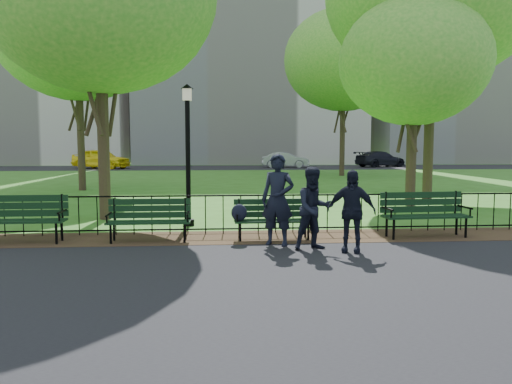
{
  "coord_description": "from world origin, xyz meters",
  "views": [
    {
      "loc": [
        -1.52,
        -9.23,
        2.03
      ],
      "look_at": [
        -0.69,
        1.5,
        1.01
      ],
      "focal_mm": 35.0,
      "sensor_mm": 36.0,
      "label": 1
    }
  ],
  "objects": [
    {
      "name": "person_right",
      "position": [
        0.98,
        -0.12,
        0.79
      ],
      "size": [
        0.98,
        0.67,
        1.55
      ],
      "primitive_type": "imported",
      "rotation": [
        0.0,
        0.0,
        -0.36
      ],
      "color": "black",
      "rests_on": "asphalt_path"
    },
    {
      "name": "ground",
      "position": [
        0.0,
        0.0,
        0.0
      ],
      "size": [
        120.0,
        120.0,
        0.0
      ],
      "primitive_type": "plane",
      "color": "#35681B"
    },
    {
      "name": "asphalt_path",
      "position": [
        0.0,
        -3.4,
        0.01
      ],
      "size": [
        60.0,
        9.2,
        0.01
      ],
      "primitive_type": "cube",
      "color": "black",
      "rests_on": "ground"
    },
    {
      "name": "apartment_west",
      "position": [
        -22.0,
        48.0,
        13.0
      ],
      "size": [
        22.0,
        15.0,
        26.0
      ],
      "primitive_type": "cube",
      "color": "beige",
      "rests_on": "ground"
    },
    {
      "name": "park_bench_left_a",
      "position": [
        -2.95,
        1.23,
        0.56
      ],
      "size": [
        1.72,
        0.54,
        0.97
      ],
      "rotation": [
        0.0,
        0.0,
        0.01
      ],
      "color": "black",
      "rests_on": "ground"
    },
    {
      "name": "tree_near_e",
      "position": [
        4.89,
        6.87,
        4.72
      ],
      "size": [
        4.88,
        4.88,
        6.8
      ],
      "color": "#2D2116",
      "rests_on": "ground"
    },
    {
      "name": "apartment_mid",
      "position": [
        2.0,
        48.0,
        15.0
      ],
      "size": [
        24.0,
        15.0,
        30.0
      ],
      "primitive_type": "cube",
      "color": "beige",
      "rests_on": "ground"
    },
    {
      "name": "person_mid",
      "position": [
        0.33,
        0.15,
        0.81
      ],
      "size": [
        0.84,
        0.56,
        1.59
      ],
      "primitive_type": "imported",
      "rotation": [
        0.0,
        0.0,
        0.22
      ],
      "color": "black",
      "rests_on": "asphalt_path"
    },
    {
      "name": "tree_mid_w",
      "position": [
        -7.54,
        13.45,
        7.01
      ],
      "size": [
        7.24,
        7.24,
        10.09
      ],
      "color": "#2D2116",
      "rests_on": "ground"
    },
    {
      "name": "tree_far_e",
      "position": [
        6.62,
        22.94,
        7.45
      ],
      "size": [
        7.7,
        7.7,
        10.73
      ],
      "color": "#2D2116",
      "rests_on": "ground"
    },
    {
      "name": "park_bench_left_b",
      "position": [
        -5.61,
        1.3,
        0.61
      ],
      "size": [
        1.89,
        0.61,
        1.07
      ],
      "rotation": [
        0.0,
        0.0,
        0.01
      ],
      "color": "black",
      "rests_on": "ground"
    },
    {
      "name": "sedan_silver",
      "position": [
        4.47,
        34.23,
        0.69
      ],
      "size": [
        4.32,
        2.16,
        1.36
      ],
      "primitive_type": "imported",
      "rotation": [
        0.0,
        0.0,
        1.39
      ],
      "color": "#929498",
      "rests_on": "far_street"
    },
    {
      "name": "park_bench_right_a",
      "position": [
        2.99,
        1.3,
        0.61
      ],
      "size": [
        1.92,
        0.7,
        1.07
      ],
      "rotation": [
        0.0,
        0.0,
        0.06
      ],
      "color": "black",
      "rests_on": "ground"
    },
    {
      "name": "taxi",
      "position": [
        -11.36,
        33.86,
        0.85
      ],
      "size": [
        5.31,
        3.67,
        1.68
      ],
      "primitive_type": "imported",
      "rotation": [
        0.0,
        0.0,
        1.19
      ],
      "color": "yellow",
      "rests_on": "far_street"
    },
    {
      "name": "iron_fence",
      "position": [
        0.0,
        2.0,
        0.5
      ],
      "size": [
        24.06,
        0.06,
        1.0
      ],
      "color": "black",
      "rests_on": "ground"
    },
    {
      "name": "sedan_dark",
      "position": [
        13.3,
        35.24,
        0.72
      ],
      "size": [
        5.29,
        3.72,
        1.42
      ],
      "primitive_type": "imported",
      "rotation": [
        0.0,
        0.0,
        1.96
      ],
      "color": "black",
      "rests_on": "far_street"
    },
    {
      "name": "apartment_east",
      "position": [
        26.0,
        48.0,
        12.0
      ],
      "size": [
        20.0,
        15.0,
        24.0
      ],
      "primitive_type": "cube",
      "color": "beige",
      "rests_on": "ground"
    },
    {
      "name": "lamppost",
      "position": [
        -2.25,
        3.26,
        1.91
      ],
      "size": [
        0.32,
        0.32,
        3.51
      ],
      "color": "black",
      "rests_on": "ground"
    },
    {
      "name": "park_bench_main",
      "position": [
        -0.59,
        1.22,
        0.56
      ],
      "size": [
        1.73,
        0.54,
        0.94
      ],
      "rotation": [
        0.0,
        0.0,
        0.02
      ],
      "color": "black",
      "rests_on": "ground"
    },
    {
      "name": "far_street",
      "position": [
        0.0,
        35.0,
        0.01
      ],
      "size": [
        70.0,
        9.0,
        0.01
      ],
      "primitive_type": "cube",
      "color": "black",
      "rests_on": "ground"
    },
    {
      "name": "dirt_strip",
      "position": [
        0.0,
        1.5,
        0.01
      ],
      "size": [
        60.0,
        1.6,
        0.01
      ],
      "primitive_type": "cube",
      "color": "#362A16",
      "rests_on": "ground"
    },
    {
      "name": "person_left",
      "position": [
        -0.32,
        0.61,
        0.93
      ],
      "size": [
        0.79,
        0.68,
        1.84
      ],
      "primitive_type": "imported",
      "rotation": [
        0.0,
        0.0,
        -0.42
      ],
      "color": "black",
      "rests_on": "asphalt_path"
    }
  ]
}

